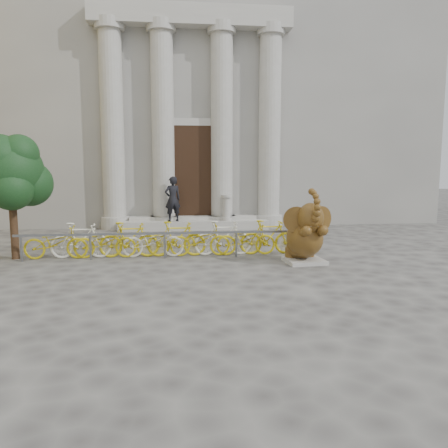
{
  "coord_description": "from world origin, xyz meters",
  "views": [
    {
      "loc": [
        -0.74,
        -8.35,
        2.5
      ],
      "look_at": [
        0.46,
        2.37,
        1.1
      ],
      "focal_mm": 35.0,
      "sensor_mm": 36.0,
      "label": 1
    }
  ],
  "objects": [
    {
      "name": "ground",
      "position": [
        0.0,
        0.0,
        0.0
      ],
      "size": [
        80.0,
        80.0,
        0.0
      ],
      "primitive_type": "plane",
      "color": "#474442",
      "rests_on": "ground"
    },
    {
      "name": "elephant_statue",
      "position": [
        2.64,
        2.61,
        0.72
      ],
      "size": [
        1.32,
        1.5,
        1.97
      ],
      "rotation": [
        0.0,
        0.0,
        0.09
      ],
      "color": "#A8A59E",
      "rests_on": "ground"
    },
    {
      "name": "tree",
      "position": [
        -5.1,
        4.0,
        2.35
      ],
      "size": [
        1.95,
        1.77,
        3.38
      ],
      "color": "#332114",
      "rests_on": "ground"
    },
    {
      "name": "entrance_steps",
      "position": [
        0.0,
        9.4,
        0.18
      ],
      "size": [
        6.0,
        1.2,
        0.36
      ],
      "primitive_type": "cube",
      "color": "#A8A59E",
      "rests_on": "ground"
    },
    {
      "name": "classical_building",
      "position": [
        0.0,
        14.93,
        5.98
      ],
      "size": [
        22.0,
        10.7,
        12.0
      ],
      "color": "gray",
      "rests_on": "ground"
    },
    {
      "name": "balustrade_post",
      "position": [
        1.32,
        9.1,
        0.84
      ],
      "size": [
        0.43,
        0.43,
        1.05
      ],
      "color": "#A8A59E",
      "rests_on": "entrance_steps"
    },
    {
      "name": "pedestrian",
      "position": [
        -0.85,
        9.07,
        1.25
      ],
      "size": [
        0.76,
        0.62,
        1.79
      ],
      "primitive_type": "imported",
      "rotation": [
        0.0,
        0.0,
        3.48
      ],
      "color": "black",
      "rests_on": "entrance_steps"
    },
    {
      "name": "bike_rack",
      "position": [
        -1.06,
        3.88,
        0.5
      ],
      "size": [
        8.0,
        0.53,
        1.0
      ],
      "color": "slate",
      "rests_on": "ground"
    }
  ]
}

